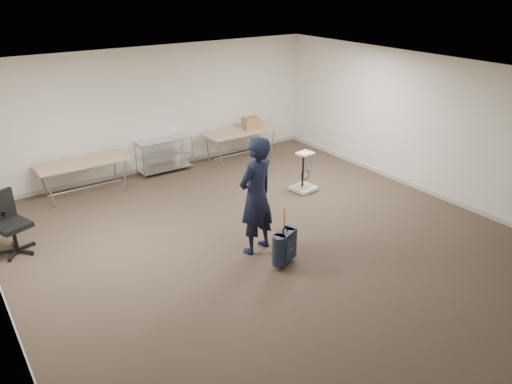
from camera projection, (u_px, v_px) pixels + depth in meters
ground at (272, 247)px, 8.36m from camera, size 9.00×9.00×0.00m
room_shell at (229, 214)px, 9.38m from camera, size 8.00×9.00×9.00m
folding_table_left at (82, 164)px, 10.09m from camera, size 1.80×0.75×0.73m
folding_table_right at (240, 133)px, 12.05m from camera, size 1.80×0.75×0.73m
wire_shelf at (164, 154)px, 11.36m from camera, size 1.22×0.47×0.80m
person at (256, 196)px, 7.90m from camera, size 0.81×0.63×1.96m
suitcase at (285, 246)px, 7.73m from camera, size 0.41×0.32×0.97m
office_chair at (13, 235)px, 8.11m from camera, size 0.63×0.64×1.04m
equipment_cart at (304, 181)px, 10.45m from camera, size 0.52×0.52×0.85m
cardboard_box at (251, 123)px, 12.15m from camera, size 0.38×0.29×0.28m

